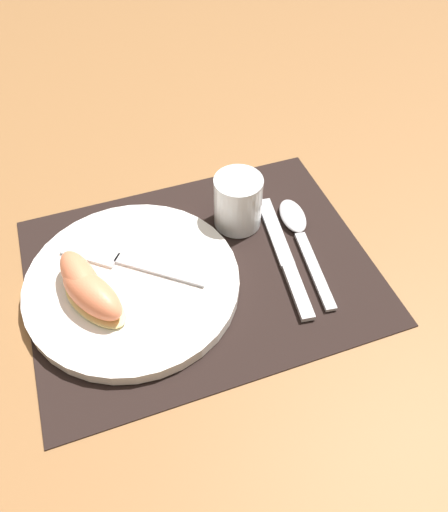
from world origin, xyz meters
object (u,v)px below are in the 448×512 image
Objects in this scene: knife at (285,257)px; citrus_wedge_1 at (93,295)px; plate at (132,282)px; fork at (123,262)px; juice_glass at (238,204)px; spoon at (298,229)px; citrus_wedge_0 at (83,284)px.

knife is 0.25m from citrus_wedge_1.
plate reaches higher than knife.
fork is at bearing 166.18° from knife.
citrus_wedge_1 is at bearing -129.87° from fork.
juice_glass reaches higher than citrus_wedge_1.
plate is 2.51× the size of citrus_wedge_1.
spoon is (0.23, 0.01, -0.00)m from plate.
spoon is at bearing 4.04° from citrus_wedge_0.
plate is 2.50× the size of citrus_wedge_0.
juice_glass reaches higher than knife.
citrus_wedge_1 is at bearing -179.39° from knife.
citrus_wedge_1 is at bearing -68.50° from citrus_wedge_0.
spoon is 1.84× the size of citrus_wedge_1.
plate is 1.36× the size of spoon.
juice_glass is 0.72× the size of citrus_wedge_1.
knife is 1.99× the size of citrus_wedge_1.
knife is at bearing 0.61° from citrus_wedge_1.
fork is 1.56× the size of citrus_wedge_0.
citrus_wedge_0 is 1.00× the size of citrus_wedge_1.
citrus_wedge_1 is (-0.04, -0.05, 0.02)m from fork.
juice_glass is 0.23m from citrus_wedge_0.
juice_glass is 0.39× the size of spoon.
fork is (-0.17, -0.03, -0.01)m from juice_glass.
plate is at bearing -159.46° from juice_glass.
citrus_wedge_1 reaches higher than plate.
citrus_wedge_0 is at bearing -174.36° from plate.
juice_glass is at bearing 11.65° from fork.
knife is 0.05m from spoon.
citrus_wedge_1 is (0.01, -0.02, -0.00)m from citrus_wedge_0.
fork is at bearing 50.13° from citrus_wedge_1.
citrus_wedge_0 is (-0.22, -0.07, 0.00)m from juice_glass.
juice_glass is at bearing 112.38° from knife.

